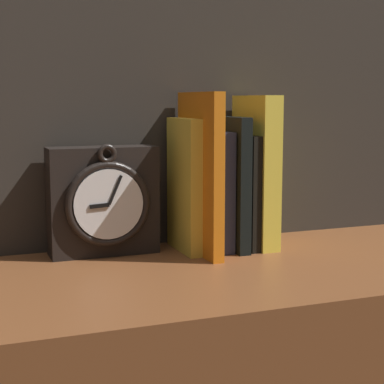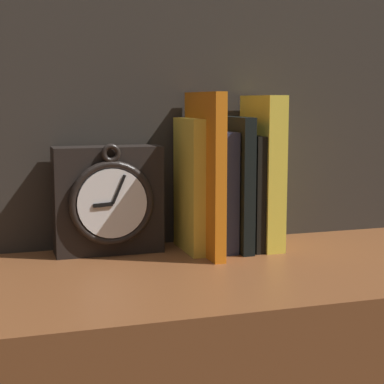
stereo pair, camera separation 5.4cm
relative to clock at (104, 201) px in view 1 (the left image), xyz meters
name	(u,v)px [view 1 (the left image)]	position (x,y,z in m)	size (l,w,h in m)	color
clock	(104,201)	(0.00, 0.00, 0.00)	(0.17, 0.07, 0.18)	black
book_slot0_yellow	(184,185)	(0.13, -0.02, 0.02)	(0.02, 0.11, 0.21)	yellow
book_slot1_orange	(200,174)	(0.15, -0.04, 0.04)	(0.02, 0.15, 0.25)	orange
book_slot2_navy	(211,190)	(0.17, -0.02, 0.01)	(0.04, 0.11, 0.19)	#232949
book_slot3_black	(230,183)	(0.20, -0.03, 0.02)	(0.02, 0.13, 0.22)	black
book_slot4_black	(242,191)	(0.23, -0.02, 0.01)	(0.02, 0.12, 0.19)	black
book_slot5_yellow	(256,171)	(0.25, -0.03, 0.04)	(0.03, 0.12, 0.25)	yellow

